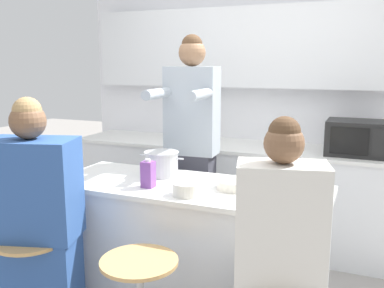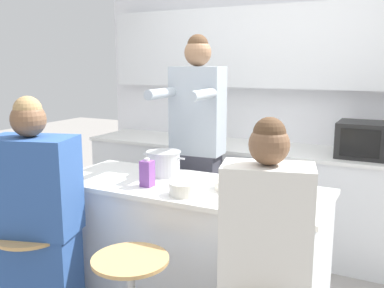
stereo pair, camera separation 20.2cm
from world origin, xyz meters
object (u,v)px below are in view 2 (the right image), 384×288
at_px(fruit_bowl, 234,185).
at_px(microwave, 368,140).
at_px(banana_bunch, 283,207).
at_px(juice_carton, 147,173).
at_px(coffee_cup_near, 268,191).
at_px(cooking_pot, 164,163).
at_px(potted_plant, 205,128).
at_px(kitchen_island, 187,252).
at_px(person_wrapped_blanket, 36,230).
at_px(bar_stool_leftmost, 34,281).
at_px(person_cooking, 197,159).

height_order(fruit_bowl, microwave, microwave).
height_order(banana_bunch, juice_carton, juice_carton).
xyz_separation_m(fruit_bowl, coffee_cup_near, (0.24, -0.08, 0.02)).
bearing_deg(banana_bunch, juice_carton, 176.56).
bearing_deg(banana_bunch, coffee_cup_near, 130.86).
xyz_separation_m(juice_carton, microwave, (1.14, 1.49, 0.06)).
relative_size(cooking_pot, coffee_cup_near, 3.01).
distance_m(microwave, potted_plant, 1.46).
relative_size(cooking_pot, microwave, 0.69).
height_order(kitchen_island, fruit_bowl, fruit_bowl).
distance_m(person_wrapped_blanket, potted_plant, 2.03).
bearing_deg(potted_plant, banana_bunch, -52.90).
bearing_deg(coffee_cup_near, juice_carton, -172.63).
bearing_deg(cooking_pot, kitchen_island, -28.28).
bearing_deg(coffee_cup_near, bar_stool_leftmost, -154.67).
xyz_separation_m(person_cooking, microwave, (1.15, 0.77, 0.12)).
bearing_deg(person_cooking, juice_carton, -92.45).
bearing_deg(potted_plant, cooking_pot, -77.47).
bearing_deg(juice_carton, fruit_bowl, 19.46).
xyz_separation_m(bar_stool_leftmost, fruit_bowl, (1.00, 0.67, 0.55)).
distance_m(bar_stool_leftmost, fruit_bowl, 1.32).
bearing_deg(kitchen_island, person_wrapped_blanket, -139.39).
distance_m(coffee_cup_near, microwave, 1.45).
distance_m(fruit_bowl, potted_plant, 1.59).
xyz_separation_m(kitchen_island, banana_bunch, (0.67, -0.19, 0.48)).
height_order(banana_bunch, microwave, microwave).
xyz_separation_m(cooking_pot, potted_plant, (-0.28, 1.26, 0.05)).
bearing_deg(fruit_bowl, microwave, 64.27).
height_order(cooking_pot, coffee_cup_near, cooking_pot).
xyz_separation_m(cooking_pot, fruit_bowl, (0.55, -0.10, -0.06)).
bearing_deg(kitchen_island, fruit_bowl, 6.84).
bearing_deg(microwave, juice_carton, -127.29).
bearing_deg(juice_carton, bar_stool_leftmost, -135.33).
bearing_deg(potted_plant, bar_stool_leftmost, -94.78).
bearing_deg(person_wrapped_blanket, person_cooking, 51.18).
xyz_separation_m(kitchen_island, fruit_bowl, (0.30, 0.04, 0.48)).
bearing_deg(person_wrapped_blanket, microwave, 33.42).
xyz_separation_m(person_wrapped_blanket, potted_plant, (0.16, 1.99, 0.35)).
distance_m(cooking_pot, juice_carton, 0.28).
bearing_deg(microwave, coffee_cup_near, -105.71).
distance_m(person_wrapped_blanket, coffee_cup_near, 1.38).
height_order(fruit_bowl, juice_carton, juice_carton).
xyz_separation_m(person_cooking, potted_plant, (-0.31, 0.81, 0.11)).
bearing_deg(person_wrapped_blanket, kitchen_island, 23.93).
distance_m(kitchen_island, banana_bunch, 0.84).
distance_m(bar_stool_leftmost, potted_plant, 2.14).
bearing_deg(person_wrapped_blanket, juice_carton, 26.09).
distance_m(cooking_pot, potted_plant, 1.29).
xyz_separation_m(coffee_cup_near, microwave, (0.39, 1.40, 0.10)).
relative_size(juice_carton, potted_plant, 0.73).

